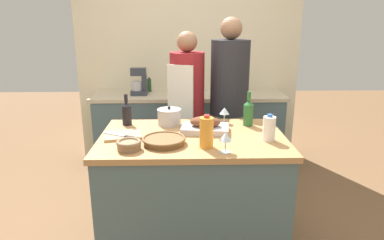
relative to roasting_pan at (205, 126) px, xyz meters
The scene contains 20 objects.
kitchen_island 0.51m from the roasting_pan, 138.11° to the right, with size 1.31×0.84×0.91m.
back_counter 1.57m from the roasting_pan, 93.66° to the left, with size 2.19×0.60×0.88m.
back_wall 1.87m from the roasting_pan, 92.97° to the left, with size 2.69×0.10×2.55m.
roasting_pan is the anchor object (origin of this frame).
wicker_basket 0.38m from the roasting_pan, 139.39° to the right, with size 0.29×0.29×0.05m.
cutting_board 0.60m from the roasting_pan, behind, with size 0.30×0.26×0.02m.
stock_pot 0.33m from the roasting_pan, 144.51° to the left, with size 0.19×0.19×0.15m.
mixing_bowl 0.61m from the roasting_pan, 145.36° to the right, with size 0.16×0.16×0.06m.
juice_jug 0.32m from the roasting_pan, 92.04° to the right, with size 0.09×0.09×0.22m.
milk_jug 0.47m from the roasting_pan, 24.82° to the right, with size 0.08×0.08×0.19m.
wine_bottle_green 0.38m from the roasting_pan, 24.33° to the left, with size 0.08×0.08×0.27m.
wine_bottle_dark 0.63m from the roasting_pan, 162.01° to the left, with size 0.07×0.07×0.24m.
wine_glass_left 0.42m from the roasting_pan, 76.10° to the right, with size 0.08×0.08×0.13m.
wine_glass_right 0.28m from the roasting_pan, 52.64° to the left, with size 0.08×0.08×0.13m.
knife_chef 0.60m from the roasting_pan, 167.34° to the right, with size 0.27×0.16×0.01m.
stand_mixer 1.57m from the roasting_pan, 114.70° to the left, with size 0.18×0.14×0.31m.
condiment_bottle_tall 1.73m from the roasting_pan, 71.56° to the left, with size 0.05×0.05×0.21m.
condiment_bottle_short 1.70m from the roasting_pan, 109.20° to the left, with size 0.05×0.05×0.17m.
person_cook_aproned 0.76m from the roasting_pan, 99.34° to the left, with size 0.34×0.36×1.60m.
person_cook_guest 0.84m from the roasting_pan, 70.55° to the left, with size 0.36×0.36×1.73m.
Camera 1 is at (-0.06, -2.30, 1.70)m, focal length 32.00 mm.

